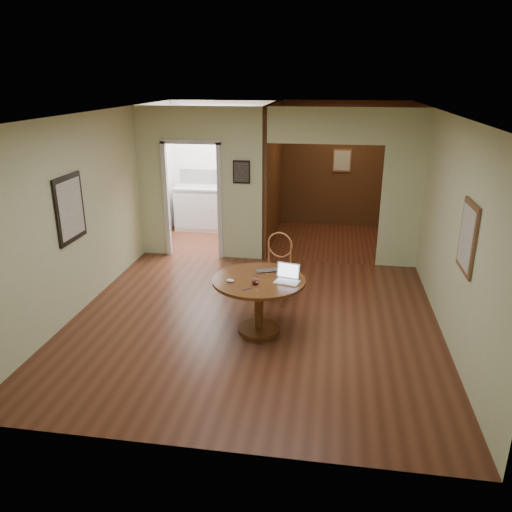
% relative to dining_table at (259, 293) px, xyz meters
% --- Properties ---
extents(floor, '(5.00, 5.00, 0.00)m').
position_rel_dining_table_xyz_m(floor, '(-0.12, 0.22, -0.55)').
color(floor, '#4B2315').
rests_on(floor, ground).
extents(room_shell, '(5.20, 7.50, 5.00)m').
position_rel_dining_table_xyz_m(room_shell, '(-0.58, 3.32, 0.74)').
color(room_shell, silver).
rests_on(room_shell, ground).
extents(dining_table, '(1.19, 1.19, 0.74)m').
position_rel_dining_table_xyz_m(dining_table, '(0.00, 0.00, 0.00)').
color(dining_table, brown).
rests_on(dining_table, ground).
extents(chair, '(0.54, 0.54, 1.03)m').
position_rel_dining_table_xyz_m(chair, '(0.12, 1.04, 0.02)').
color(chair, '#A4693A').
rests_on(chair, ground).
extents(open_laptop, '(0.34, 0.32, 0.21)m').
position_rel_dining_table_xyz_m(open_laptop, '(0.36, -0.00, 0.25)').
color(open_laptop, white).
rests_on(open_laptop, dining_table).
extents(closed_laptop, '(0.34, 0.29, 0.02)m').
position_rel_dining_table_xyz_m(closed_laptop, '(0.08, 0.23, 0.20)').
color(closed_laptop, '#A9A9AE').
rests_on(closed_laptop, dining_table).
extents(mouse, '(0.11, 0.08, 0.04)m').
position_rel_dining_table_xyz_m(mouse, '(-0.34, -0.17, 0.22)').
color(mouse, white).
rests_on(mouse, dining_table).
extents(wine_glass, '(0.10, 0.10, 0.11)m').
position_rel_dining_table_xyz_m(wine_glass, '(-0.02, -0.19, 0.25)').
color(wine_glass, white).
rests_on(wine_glass, dining_table).
extents(pen, '(0.10, 0.10, 0.01)m').
position_rel_dining_table_xyz_m(pen, '(-0.10, -0.36, 0.20)').
color(pen, navy).
rests_on(pen, dining_table).
extents(kitchen_cabinet, '(2.06, 0.60, 0.94)m').
position_rel_dining_table_xyz_m(kitchen_cabinet, '(-1.47, 4.42, -0.08)').
color(kitchen_cabinet, silver).
rests_on(kitchen_cabinet, ground).
extents(grocery_bag, '(0.30, 0.27, 0.26)m').
position_rel_dining_table_xyz_m(grocery_bag, '(-1.25, 4.42, 0.52)').
color(grocery_bag, '#C1B48D').
rests_on(grocery_bag, kitchen_cabinet).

